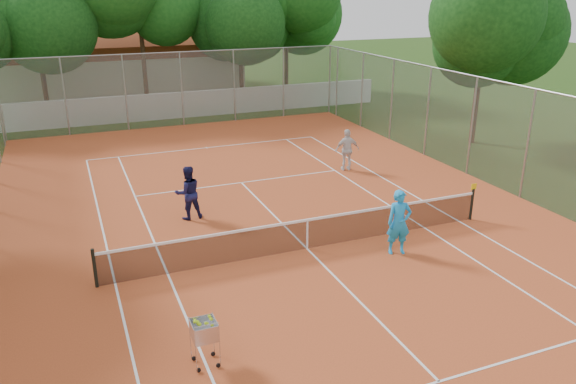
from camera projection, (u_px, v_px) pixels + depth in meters
name	position (u px, v px, depth m)	size (l,w,h in m)	color
ground	(307.00, 249.00, 16.59)	(120.00, 120.00, 0.00)	#1D380F
court_pad	(307.00, 249.00, 16.58)	(18.00, 34.00, 0.02)	#B94D24
court_lines	(307.00, 249.00, 16.58)	(10.98, 23.78, 0.01)	white
tennis_net	(307.00, 234.00, 16.41)	(11.88, 0.10, 0.98)	black
perimeter_fence	(308.00, 186.00, 15.89)	(18.00, 34.00, 4.00)	slate
boundary_wall	(176.00, 105.00, 32.85)	(26.00, 0.30, 1.50)	white
clubhouse	(119.00, 62.00, 40.34)	(16.40, 9.00, 4.40)	beige
tropical_trees	(161.00, 27.00, 33.99)	(29.00, 19.00, 10.00)	#0D360F
player_near	(399.00, 222.00, 16.02)	(0.70, 0.46, 1.92)	#1A94E1
player_far_left	(188.00, 193.00, 18.45)	(0.88, 0.69, 1.82)	#161743
player_far_right	(347.00, 150.00, 23.40)	(1.02, 0.43, 1.75)	silver
ball_hopper	(205.00, 341.00, 11.33)	(0.53, 0.53, 1.10)	#BBBDC3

